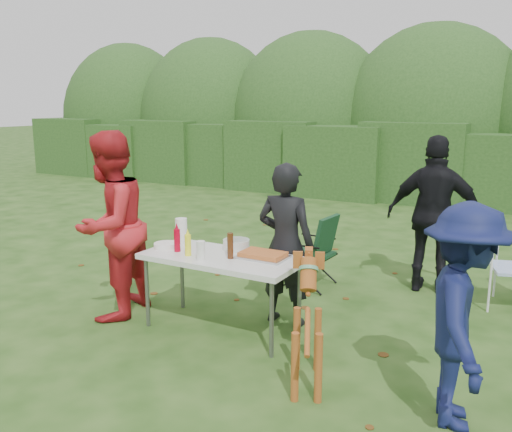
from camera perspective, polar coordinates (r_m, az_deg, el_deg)
The scene contains 19 objects.
ground at distance 5.28m, azimuth -5.11°, elevation -12.18°, with size 80.00×80.00×0.00m, color #1E4211.
hedge_row at distance 12.34m, azimuth 16.31°, elevation 5.41°, with size 22.00×1.40×1.70m, color #23471C.
shrub_backdrop at distance 13.84m, azimuth 18.03°, elevation 9.08°, with size 20.00×2.60×3.20m, color #3D6628.
folding_table at distance 5.11m, azimuth -3.65°, elevation -4.76°, with size 1.50×0.70×0.74m.
person_cook at distance 5.25m, azimuth 3.14°, elevation -3.00°, with size 0.58×0.38×1.60m, color black.
person_red_jacket at distance 5.58m, azimuth -15.11°, elevation -1.01°, with size 0.91×0.71×1.88m, color red.
person_black_puffy at distance 6.44m, azimuth 18.30°, elevation 0.10°, with size 1.05×0.44×1.80m, color black.
child at distance 3.88m, azimuth 20.98°, elevation -9.86°, with size 0.99×0.57×1.53m, color #111745.
dog at distance 4.22m, azimuth 5.43°, elevation -11.76°, with size 0.97×0.39×0.92m, color #9D501E, non-canonical shape.
camping_chair at distance 6.43m, azimuth 5.70°, elevation -3.56°, with size 0.55×0.55×0.88m, color #153A20, non-canonical shape.
food_tray at distance 5.00m, azimuth 0.72°, elevation -4.33°, with size 0.45×0.30×0.02m, color #B7B7BA.
focaccia_bread at distance 5.00m, azimuth 0.72°, elevation -4.02°, with size 0.40×0.26×0.04m, color #C1642C.
mustard_bottle at distance 5.10m, azimuth -7.18°, elevation -3.06°, with size 0.06×0.06×0.20m, color #FFFE24.
ketchup_bottle at distance 5.25m, azimuth -8.30°, elevation -2.55°, with size 0.06×0.06×0.22m, color #AB021B.
beer_bottle at distance 4.97m, azimuth -2.73°, elevation -3.15°, with size 0.06×0.06×0.24m, color #47230F.
paper_towel_roll at distance 5.53m, azimuth -7.87°, elevation -1.57°, with size 0.12×0.12×0.26m, color white.
cup_stack at distance 4.93m, azimuth -5.83°, elevation -3.66°, with size 0.08×0.08×0.18m, color white.
pasta_bowl at distance 5.28m, azimuth -2.09°, elevation -3.02°, with size 0.26×0.26×0.10m, color silver.
plate_stack at distance 5.41m, azimuth -9.44°, elevation -3.07°, with size 0.24×0.24×0.05m, color white.
Camera 1 is at (2.74, -3.96, 2.15)m, focal length 38.00 mm.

